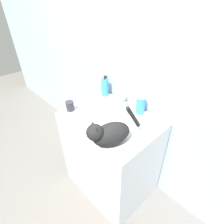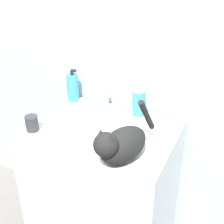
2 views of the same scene
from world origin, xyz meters
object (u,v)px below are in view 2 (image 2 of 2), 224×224
(spray_bottle, at_px, (139,101))
(cup, at_px, (32,123))
(soap_bottle, at_px, (73,87))
(cat, at_px, (121,144))

(spray_bottle, distance_m, cup, 0.60)
(soap_bottle, height_order, cup, soap_bottle)
(cat, relative_size, soap_bottle, 1.86)
(soap_bottle, relative_size, cup, 2.49)
(cat, xyz_separation_m, soap_bottle, (-0.52, 0.44, -0.00))
(cat, height_order, cup, cat)
(soap_bottle, xyz_separation_m, cup, (-0.01, -0.40, -0.05))
(spray_bottle, height_order, cup, spray_bottle)
(soap_bottle, relative_size, spray_bottle, 1.14)
(cat, xyz_separation_m, spray_bottle, (-0.08, 0.44, -0.00))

